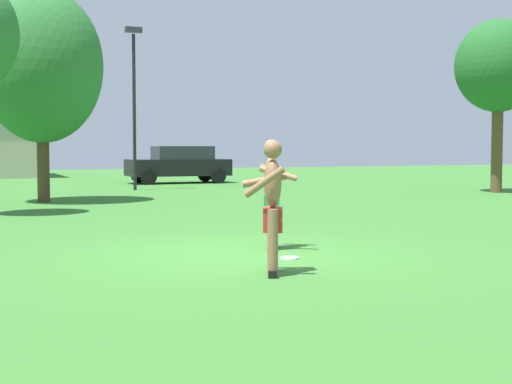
{
  "coord_description": "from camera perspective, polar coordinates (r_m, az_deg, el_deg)",
  "views": [
    {
      "loc": [
        -4.04,
        -10.26,
        1.61
      ],
      "look_at": [
        0.11,
        -0.09,
        0.93
      ],
      "focal_mm": 52.41,
      "sensor_mm": 36.0,
      "label": 1
    }
  ],
  "objects": [
    {
      "name": "ground_plane",
      "position": [
        11.14,
        -0.68,
        -4.75
      ],
      "size": [
        80.0,
        80.0,
        0.0
      ],
      "primitive_type": "plane",
      "color": "#38752D"
    },
    {
      "name": "tree_right_field",
      "position": [
        22.13,
        -16.05,
        9.23
      ],
      "size": [
        3.43,
        3.43,
        6.04
      ],
      "color": "#4C3823",
      "rests_on": "ground_plane"
    },
    {
      "name": "car_black_near_post",
      "position": [
        32.11,
        -5.88,
        2.15
      ],
      "size": [
        4.3,
        2.03,
        1.58
      ],
      "color": "black",
      "rests_on": "ground_plane"
    },
    {
      "name": "lamp_post",
      "position": [
        27.35,
        -9.29,
        7.63
      ],
      "size": [
        0.6,
        0.24,
        5.83
      ],
      "color": "black",
      "rests_on": "ground_plane"
    },
    {
      "name": "frisbee",
      "position": [
        10.68,
        2.57,
        -5.05
      ],
      "size": [
        0.27,
        0.27,
        0.03
      ],
      "primitive_type": "cylinder",
      "color": "white",
      "rests_on": "ground_plane"
    },
    {
      "name": "player_in_green",
      "position": [
        11.6,
        1.23,
        0.07
      ],
      "size": [
        0.74,
        0.83,
        1.7
      ],
      "color": "black",
      "rests_on": "ground_plane"
    },
    {
      "name": "tree_left_field",
      "position": [
        26.94,
        18.02,
        9.06
      ],
      "size": [
        2.93,
        2.93,
        5.88
      ],
      "color": "brown",
      "rests_on": "ground_plane"
    },
    {
      "name": "player_near",
      "position": [
        9.32,
        1.23,
        -0.93
      ],
      "size": [
        0.7,
        0.74,
        1.68
      ],
      "color": "black",
      "rests_on": "ground_plane"
    }
  ]
}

